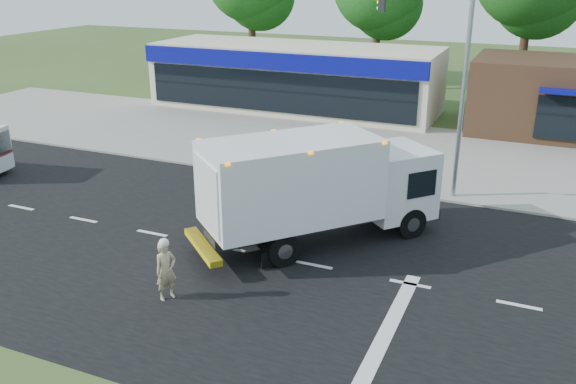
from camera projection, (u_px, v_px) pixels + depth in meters
name	position (u px, v px, depth m)	size (l,w,h in m)	color
ground	(314.00, 265.00, 18.85)	(120.00, 120.00, 0.00)	#385123
road_asphalt	(314.00, 265.00, 18.84)	(60.00, 14.00, 0.02)	black
sidewalk	(383.00, 182.00, 25.87)	(60.00, 2.40, 0.12)	gray
parking_apron	(413.00, 148.00, 30.88)	(60.00, 9.00, 0.02)	gray
lane_markings	(342.00, 294.00, 17.18)	(55.20, 7.00, 0.01)	silver
ems_box_truck	(316.00, 183.00, 19.72)	(7.37, 7.82, 3.65)	black
emergency_worker	(166.00, 269.00, 16.69)	(0.65, 0.75, 1.83)	tan
retail_strip_mall	(295.00, 77.00, 38.60)	(18.00, 6.20, 4.00)	beige
brown_storefront	(569.00, 98.00, 32.72)	(10.00, 6.70, 4.00)	#382316
traffic_signal_pole	(447.00, 73.00, 22.77)	(3.51, 0.25, 8.00)	gray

